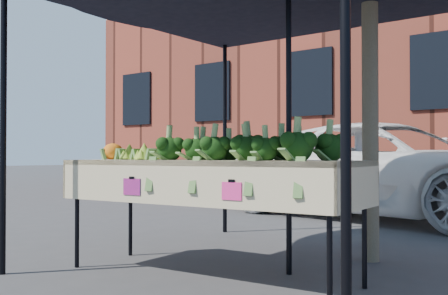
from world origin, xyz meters
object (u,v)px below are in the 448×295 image
at_px(table, 208,218).
at_px(vehicle, 390,46).
at_px(canopy, 258,104).
at_px(street_tree, 370,26).

height_order(table, vehicle, vehicle).
height_order(table, canopy, canopy).
height_order(vehicle, street_tree, vehicle).
distance_m(vehicle, street_tree, 3.49).
relative_size(canopy, vehicle, 0.61).
bearing_deg(vehicle, canopy, -164.53).
relative_size(table, street_tree, 0.59).
bearing_deg(vehicle, street_tree, -152.36).
relative_size(table, canopy, 0.77).
relative_size(canopy, street_tree, 0.76).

